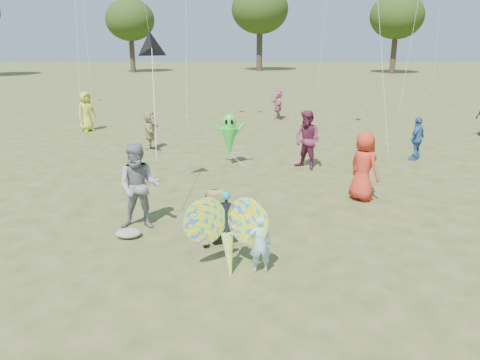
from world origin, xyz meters
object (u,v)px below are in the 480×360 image
crowd_e (307,140)px  alien_kite (229,137)px  adult_man (139,187)px  crowd_g (86,112)px  crowd_d (150,130)px  child_girl (260,244)px  crowd_a (364,166)px  crowd_j (278,104)px  crowd_c (417,139)px  jogging_stroller (217,212)px  butterfly_kite (227,232)px

crowd_e → alien_kite: bearing=-144.5°
adult_man → alien_kite: bearing=70.0°
adult_man → crowd_g: size_ratio=1.08×
crowd_d → crowd_e: size_ratio=0.79×
child_girl → crowd_g: bearing=-64.2°
crowd_a → crowd_j: (-1.31, 12.90, -0.11)m
crowd_c → jogging_stroller: size_ratio=1.36×
child_girl → crowd_d: crowd_d is taller
crowd_j → jogging_stroller: bearing=-15.8°
adult_man → crowd_d: size_ratio=1.30×
adult_man → crowd_d: (-1.25, 7.74, -0.22)m
crowd_g → crowd_j: (9.01, 3.37, -0.10)m
adult_man → crowd_e: adult_man is taller
crowd_e → crowd_g: crowd_e is taller
crowd_c → crowd_j: (-4.21, 8.70, 0.03)m
crowd_g → butterfly_kite: size_ratio=1.03×
adult_man → crowd_a: adult_man is taller
crowd_d → jogging_stroller: size_ratio=1.33×
crowd_c → crowd_g: 14.25m
crowd_c → crowd_j: crowd_j is taller
child_girl → jogging_stroller: child_girl is taller
crowd_d → jogging_stroller: 8.87m
crowd_a → crowd_j: size_ratio=1.14×
child_girl → jogging_stroller: 1.68m
crowd_d → alien_kite: (3.08, -2.29, 0.22)m
jogging_stroller → butterfly_kite: 1.42m
crowd_j → jogging_stroller: size_ratio=1.41×
crowd_d → crowd_g: size_ratio=0.83×
crowd_g → child_girl: bearing=-111.0°
crowd_g → butterfly_kite: bearing=-112.9°
child_girl → crowd_c: size_ratio=0.72×
adult_man → crowd_e: bearing=47.7°
crowd_a → butterfly_kite: size_ratio=1.04×
crowd_a → crowd_c: 5.10m
crowd_d → jogging_stroller: (2.98, -8.35, -0.14)m
crowd_d → butterfly_kite: butterfly_kite is taller
crowd_d → crowd_e: bearing=-117.2°
crowd_j → crowd_e: bearing=-5.6°
crowd_e → butterfly_kite: 7.43m
crowd_c → alien_kite: bearing=-39.3°
jogging_stroller → alien_kite: (0.10, 6.07, 0.36)m
crowd_a → crowd_g: crowd_a is taller
butterfly_kite → alien_kite: 7.46m
adult_man → crowd_d: adult_man is taller
child_girl → jogging_stroller: size_ratio=0.98×
crowd_d → butterfly_kite: (3.25, -9.74, 0.01)m
crowd_e → crowd_g: bearing=-170.2°
child_girl → adult_man: adult_man is taller
crowd_e → butterfly_kite: crowd_e is taller
crowd_e → jogging_stroller: 6.25m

